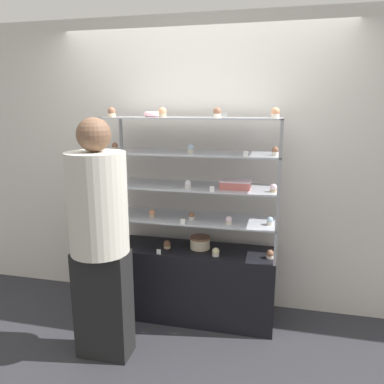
{
  "coord_description": "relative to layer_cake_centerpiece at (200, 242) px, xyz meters",
  "views": [
    {
      "loc": [
        0.69,
        -2.95,
        1.84
      ],
      "look_at": [
        0.0,
        0.0,
        1.14
      ],
      "focal_mm": 35.0,
      "sensor_mm": 36.0,
      "label": 1
    }
  ],
  "objects": [
    {
      "name": "cupcake_5",
      "position": [
        -0.4,
        -0.09,
        0.26
      ],
      "size": [
        0.05,
        0.05,
        0.07
      ],
      "color": "#CCB28C",
      "rests_on": "display_riser_lower"
    },
    {
      "name": "cupcake_10",
      "position": [
        -0.08,
        -0.12,
        0.53
      ],
      "size": [
        0.05,
        0.05,
        0.06
      ],
      "color": "white",
      "rests_on": "display_riser_middle"
    },
    {
      "name": "cupcake_4",
      "position": [
        -0.72,
        -0.13,
        0.26
      ],
      "size": [
        0.05,
        0.05,
        0.07
      ],
      "color": "beige",
      "rests_on": "display_riser_lower"
    },
    {
      "name": "cupcake_12",
      "position": [
        -0.72,
        -0.06,
        0.81
      ],
      "size": [
        0.05,
        0.05,
        0.07
      ],
      "color": "#CCB28C",
      "rests_on": "display_riser_upper"
    },
    {
      "name": "price_tag_2",
      "position": [
        0.14,
        -0.21,
        0.53
      ],
      "size": [
        0.04,
        0.0,
        0.04
      ],
      "color": "white",
      "rests_on": "display_riser_middle"
    },
    {
      "name": "back_wall",
      "position": [
        -0.07,
        0.33,
        0.61
      ],
      "size": [
        8.0,
        0.05,
        2.6
      ],
      "color": "silver",
      "rests_on": "ground_plane"
    },
    {
      "name": "sheet_cake_frosted",
      "position": [
        0.3,
        -0.06,
        0.54
      ],
      "size": [
        0.24,
        0.15,
        0.07
      ],
      "color": "#C66660",
      "rests_on": "display_riser_middle"
    },
    {
      "name": "cupcake_15",
      "position": [
        -0.71,
        -0.12,
        1.1
      ],
      "size": [
        0.06,
        0.06,
        0.08
      ],
      "color": "#CCB28C",
      "rests_on": "display_riser_top"
    },
    {
      "name": "donut_glazed",
      "position": [
        -0.42,
        0.02,
        1.08
      ],
      "size": [
        0.13,
        0.13,
        0.04
      ],
      "color": "#EFB2BC",
      "rests_on": "display_riser_top"
    },
    {
      "name": "price_tag_3",
      "position": [
        0.39,
        -0.21,
        0.8
      ],
      "size": [
        0.04,
        0.0,
        0.04
      ],
      "color": "white",
      "rests_on": "display_riser_upper"
    },
    {
      "name": "cupcake_3",
      "position": [
        0.59,
        -0.08,
        -0.02
      ],
      "size": [
        0.06,
        0.06,
        0.07
      ],
      "color": "beige",
      "rests_on": "display_base"
    },
    {
      "name": "display_riser_middle",
      "position": [
        -0.07,
        -0.02,
        0.49
      ],
      "size": [
        1.42,
        0.42,
        0.28
      ],
      "color": "#99999E",
      "rests_on": "display_riser_lower"
    },
    {
      "name": "ground_plane",
      "position": [
        -0.07,
        -0.02,
        -0.69
      ],
      "size": [
        20.0,
        20.0,
        0.0
      ],
      "primitive_type": "plane",
      "color": "#2D2D33"
    },
    {
      "name": "layer_cake_centerpiece",
      "position": [
        0.0,
        0.0,
        0.0
      ],
      "size": [
        0.18,
        0.18,
        0.1
      ],
      "color": "beige",
      "rests_on": "display_base"
    },
    {
      "name": "cupcake_9",
      "position": [
        -0.73,
        -0.1,
        0.53
      ],
      "size": [
        0.05,
        0.05,
        0.06
      ],
      "color": "#CCB28C",
      "rests_on": "display_riser_middle"
    },
    {
      "name": "cupcake_6",
      "position": [
        -0.06,
        -0.08,
        0.26
      ],
      "size": [
        0.05,
        0.05,
        0.07
      ],
      "color": "white",
      "rests_on": "display_riser_lower"
    },
    {
      "name": "price_tag_4",
      "position": [
        0.22,
        -0.21,
        1.08
      ],
      "size": [
        0.04,
        0.0,
        0.04
      ],
      "color": "white",
      "rests_on": "display_riser_top"
    },
    {
      "name": "cupcake_0",
      "position": [
        -0.72,
        -0.13,
        -0.02
      ],
      "size": [
        0.06,
        0.06,
        0.07
      ],
      "color": "#CCB28C",
      "rests_on": "display_base"
    },
    {
      "name": "price_tag_0",
      "position": [
        -0.3,
        -0.21,
        -0.03
      ],
      "size": [
        0.04,
        0.0,
        0.04
      ],
      "color": "white",
      "rests_on": "display_base"
    },
    {
      "name": "cupcake_11",
      "position": [
        0.6,
        -0.11,
        0.53
      ],
      "size": [
        0.05,
        0.05,
        0.06
      ],
      "color": "#CCB28C",
      "rests_on": "display_riser_middle"
    },
    {
      "name": "display_base",
      "position": [
        -0.07,
        -0.02,
        -0.37
      ],
      "size": [
        1.42,
        0.42,
        0.64
      ],
      "color": "black",
      "rests_on": "ground_plane"
    },
    {
      "name": "cupcake_18",
      "position": [
        0.58,
        -0.14,
        1.1
      ],
      "size": [
        0.06,
        0.06,
        0.08
      ],
      "color": "beige",
      "rests_on": "display_riser_top"
    },
    {
      "name": "cupcake_17",
      "position": [
        0.15,
        -0.09,
        1.1
      ],
      "size": [
        0.06,
        0.06,
        0.08
      ],
      "color": "beige",
      "rests_on": "display_riser_top"
    },
    {
      "name": "cupcake_1",
      "position": [
        -0.28,
        -0.06,
        -0.02
      ],
      "size": [
        0.06,
        0.06,
        0.07
      ],
      "color": "#CCB28C",
      "rests_on": "display_base"
    },
    {
      "name": "cupcake_16",
      "position": [
        -0.28,
        -0.11,
        1.1
      ],
      "size": [
        0.06,
        0.06,
        0.08
      ],
      "color": "#CCB28C",
      "rests_on": "display_riser_top"
    },
    {
      "name": "cupcake_7",
      "position": [
        0.26,
        -0.13,
        0.26
      ],
      "size": [
        0.05,
        0.05,
        0.07
      ],
      "color": "beige",
      "rests_on": "display_riser_lower"
    },
    {
      "name": "cupcake_13",
      "position": [
        -0.06,
        -0.07,
        0.81
      ],
      "size": [
        0.05,
        0.05,
        0.07
      ],
      "color": "beige",
      "rests_on": "display_riser_upper"
    },
    {
      "name": "display_riser_top",
      "position": [
        -0.07,
        -0.02,
        1.04
      ],
      "size": [
        1.42,
        0.42,
        0.28
      ],
      "color": "#99999E",
      "rests_on": "display_riser_upper"
    },
    {
      "name": "cupcake_14",
      "position": [
        0.59,
        -0.09,
        0.81
      ],
      "size": [
        0.05,
        0.05,
        0.07
      ],
      "color": "beige",
      "rests_on": "display_riser_upper"
    },
    {
      "name": "display_riser_upper",
      "position": [
        -0.07,
        -0.02,
        0.76
      ],
      "size": [
        1.42,
        0.42,
        0.28
      ],
      "color": "#99999E",
      "rests_on": "display_riser_middle"
    },
    {
      "name": "customer_figure",
      "position": [
        -0.58,
        -0.68,
        0.25
      ],
      "size": [
        0.41,
        0.41,
        1.77
      ],
      "color": "black",
      "rests_on": "ground_plane"
    },
    {
      "name": "cupcake_8",
      "position": [
        0.58,
        -0.08,
        0.26
      ],
      "size": [
        0.05,
        0.05,
        0.07
      ],
      "color": "beige",
      "rests_on": "display_riser_lower"
    },
    {
      "name": "price_tag_1",
      "position": [
        -0.1,
        -0.21,
        0.25
      ],
      "size": [
        0.04,
        0.0,
        0.04
      ],
      "color": "white",
      "rests_on": "display_riser_lower"
    },
    {
      "name": "display_riser_lower",
      "position": [
        -0.07,
        -0.02,
        0.21
      ],
      "size": [
        1.42,
        0.42,
        0.28
      ],
      "color": "#99999E",
      "rests_on": "display_base"
    },
    {
      "name": "cupcake_2",
      "position": [
        0.16,
        -0.14,
        -0.02
      ],
      "size": [
        0.06,
        0.06,
        0.07
      ],
      "color": "white",
      "rests_on": "display_base"
    }
  ]
}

